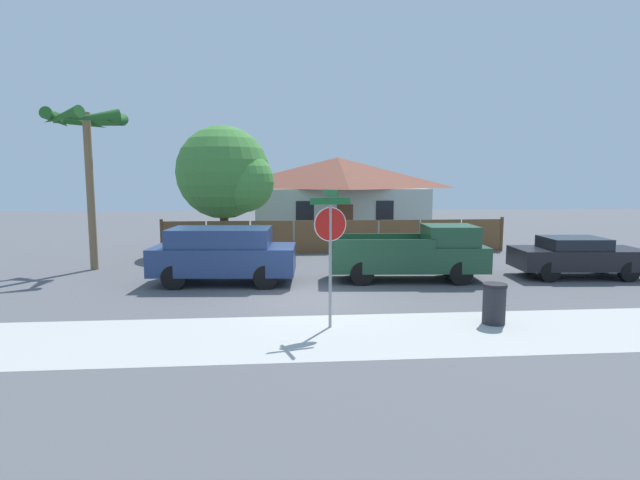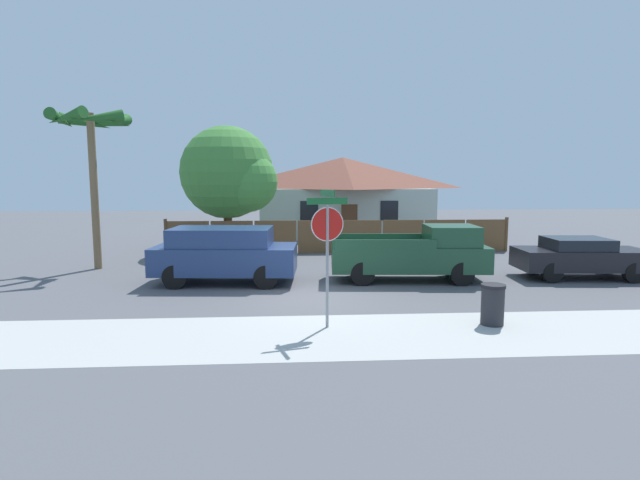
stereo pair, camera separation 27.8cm
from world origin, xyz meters
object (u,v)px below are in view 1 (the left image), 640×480
at_px(house, 338,194).
at_px(palm_tree, 87,133).
at_px(parked_sedan, 577,256).
at_px(trash_bin, 494,304).
at_px(orange_pickup, 414,254).
at_px(red_suv, 224,253).
at_px(oak_tree, 227,175).
at_px(stop_sign, 330,234).

distance_m(house, palm_tree, 16.02).
distance_m(parked_sedan, trash_bin, 7.42).
relative_size(orange_pickup, trash_bin, 5.45).
bearing_deg(palm_tree, trash_bin, -34.17).
height_order(orange_pickup, parked_sedan, orange_pickup).
xyz_separation_m(red_suv, orange_pickup, (6.36, -0.02, -0.09)).
distance_m(house, oak_tree, 9.63).
relative_size(palm_tree, orange_pickup, 1.12).
xyz_separation_m(red_suv, trash_bin, (6.88, -5.20, -0.51)).
relative_size(house, red_suv, 2.27).
xyz_separation_m(parked_sedan, trash_bin, (-5.28, -5.20, -0.26)).
relative_size(palm_tree, parked_sedan, 1.34).
relative_size(red_suv, stop_sign, 1.49).
xyz_separation_m(palm_tree, orange_pickup, (11.54, -3.01, -4.19)).
xyz_separation_m(house, trash_bin, (1.36, -19.81, -1.96)).
height_order(palm_tree, stop_sign, palm_tree).
bearing_deg(orange_pickup, oak_tree, 137.95).
bearing_deg(stop_sign, orange_pickup, 40.80).
bearing_deg(parked_sedan, trash_bin, -131.14).
bearing_deg(parked_sedan, house, 118.74).
distance_m(stop_sign, trash_bin, 4.26).
relative_size(red_suv, orange_pickup, 0.90).
xyz_separation_m(oak_tree, parked_sedan, (12.69, -7.19, -2.87)).
bearing_deg(palm_tree, red_suv, -29.94).
bearing_deg(trash_bin, house, 93.92).
distance_m(palm_tree, orange_pickup, 12.64).
bearing_deg(parked_sedan, orange_pickup, -175.52).
bearing_deg(house, stop_sign, -97.36).
relative_size(orange_pickup, parked_sedan, 1.19).
bearing_deg(oak_tree, trash_bin, -59.15).
xyz_separation_m(red_suv, parked_sedan, (12.16, 0.00, -0.25)).
bearing_deg(orange_pickup, parked_sedan, 4.48).
bearing_deg(stop_sign, house, 66.86).
bearing_deg(stop_sign, parked_sedan, 13.50).
height_order(oak_tree, palm_tree, palm_tree).
relative_size(stop_sign, trash_bin, 3.28).
relative_size(oak_tree, red_suv, 1.24).
bearing_deg(red_suv, orange_pickup, 4.12).
relative_size(parked_sedan, stop_sign, 1.39).
bearing_deg(stop_sign, palm_tree, 119.28).
distance_m(oak_tree, palm_tree, 6.45).
xyz_separation_m(house, red_suv, (-5.52, -14.60, -1.45)).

